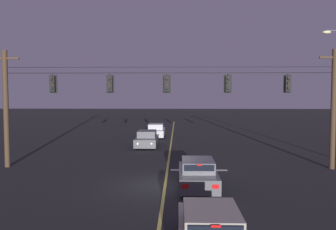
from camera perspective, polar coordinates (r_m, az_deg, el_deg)
The scene contains 12 objects.
ground_plane at distance 17.89m, azimuth -0.47°, elevation -11.30°, with size 180.00×180.00×0.00m, color black.
lane_centre_stripe at distance 27.80m, azimuth 0.29°, elevation -5.98°, with size 0.14×60.00×0.01m, color #D1C64C.
stop_bar_paint at distance 21.34m, azimuth 5.04°, elevation -8.88°, with size 3.40×0.36×0.01m, color silver.
signal_span_assembly at distance 21.44m, azimuth -0.08°, elevation 1.35°, with size 21.79×0.32×7.22m.
traffic_light_leftmost at distance 22.74m, azimuth -18.22°, elevation 4.83°, with size 0.48×0.41×1.22m.
traffic_light_left_inner at distance 21.80m, azimuth -9.41°, elevation 5.02°, with size 0.48×0.41×1.22m.
traffic_light_centre at distance 21.41m, azimuth -0.22°, elevation 5.09°, with size 0.48×0.41×1.22m.
traffic_light_right_inner at distance 21.62m, azimuth 9.70°, elevation 5.03°, with size 0.48×0.41×1.22m.
traffic_light_rightmost at distance 22.40m, azimuth 18.87°, elevation 4.84°, with size 0.48×0.41×1.22m.
car_waiting_near_lane at distance 17.42m, azimuth 4.82°, elevation -9.52°, with size 1.80×4.33×1.39m.
car_oncoming_lead at distance 30.40m, azimuth -3.44°, elevation -3.94°, with size 1.80×4.42×1.39m.
car_oncoming_trailing at distance 37.18m, azimuth -1.97°, elevation -2.58°, with size 1.80×4.42×1.39m.
Camera 1 is at (0.64, -17.29, 4.55)m, focal length 37.62 mm.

